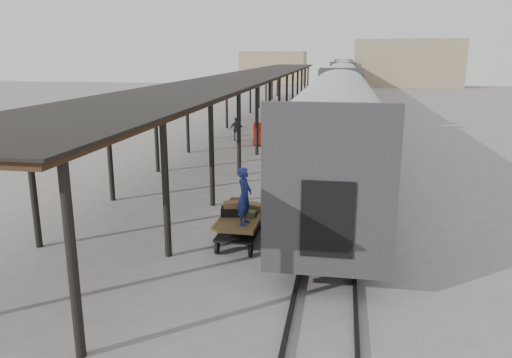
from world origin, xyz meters
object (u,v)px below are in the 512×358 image
Objects in this scene: baggage_cart at (241,223)px; luggage_tug at (260,135)px; porter at (245,196)px; pedestrian at (236,129)px.

baggage_cart is 1.45× the size of luggage_tug.
porter reaches higher than pedestrian.
porter is (0.25, -0.65, 1.06)m from baggage_cart.
porter reaches higher than luggage_tug.
porter is at bearing 86.58° from pedestrian.
pedestrian is (-1.79, 1.02, 0.17)m from luggage_tug.
pedestrian is (-4.24, 18.68, -0.92)m from porter.
baggage_cart is 1.55× the size of pedestrian.
pedestrian reaches higher than luggage_tug.
luggage_tug reaches higher than baggage_cart.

